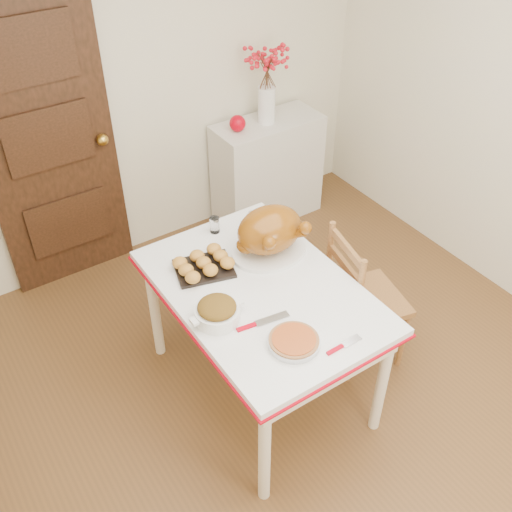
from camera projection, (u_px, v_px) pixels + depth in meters
floor at (317, 408)px, 3.48m from camera, size 3.50×4.00×0.00m
wall_back at (143, 86)px, 3.98m from camera, size 3.50×0.00×2.50m
door_back at (49, 146)px, 3.80m from camera, size 0.85×0.06×2.06m
sideboard at (267, 170)px, 4.73m from camera, size 0.84×0.37×0.84m
kitchen_table at (261, 341)px, 3.35m from camera, size 0.91×1.33×0.80m
chair_oak at (367, 297)px, 3.52m from camera, size 0.50×0.50×0.94m
berry_vase at (267, 86)px, 4.28m from camera, size 0.29×0.29×0.57m
apple at (238, 123)px, 4.32m from camera, size 0.12×0.12×0.12m
turkey_platter at (270, 232)px, 3.24m from camera, size 0.49×0.42×0.28m
pumpkin_pie at (294, 340)px, 2.78m from camera, size 0.25×0.25×0.05m
stuffing_dish at (217, 311)px, 2.89m from camera, size 0.29×0.23×0.11m
rolls_tray at (204, 264)px, 3.19m from camera, size 0.35×0.31×0.08m
pie_server at (344, 345)px, 2.78m from camera, size 0.20×0.06×0.01m
carving_knife at (263, 322)px, 2.90m from camera, size 0.28×0.11×0.01m
drinking_glass at (215, 225)px, 3.45m from camera, size 0.07×0.07×0.10m
shaker_pair at (256, 217)px, 3.51m from camera, size 0.09×0.04×0.09m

